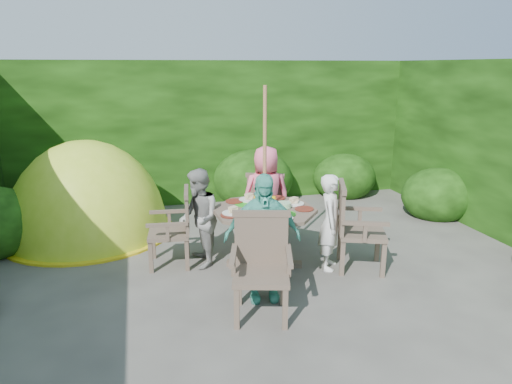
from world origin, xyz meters
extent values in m
plane|color=#494641|center=(0.00, 0.00, 0.00)|extent=(60.00, 60.00, 0.00)
cube|color=black|center=(0.00, 4.00, 1.25)|extent=(9.00, 1.00, 2.50)
cylinder|color=#483A2F|center=(0.04, 0.62, 0.35)|extent=(0.12, 0.12, 0.70)
cube|color=#483A2F|center=(0.04, 0.62, 0.03)|extent=(0.92, 0.38, 0.06)
cube|color=#483A2F|center=(0.04, 0.62, 0.03)|extent=(0.38, 0.92, 0.06)
cylinder|color=#483A2F|center=(0.04, 0.62, 0.73)|extent=(1.61, 1.61, 0.04)
cylinder|color=green|center=(-0.23, 0.51, 0.75)|extent=(0.29, 0.29, 0.00)
cylinder|color=green|center=(0.21, 0.38, 0.75)|extent=(0.29, 0.29, 0.00)
cylinder|color=green|center=(-0.12, 0.87, 0.75)|extent=(0.29, 0.29, 0.00)
cylinder|color=green|center=(0.32, 0.73, 0.75)|extent=(0.29, 0.29, 0.00)
cylinder|color=green|center=(0.04, 0.62, 0.75)|extent=(0.29, 0.29, 0.00)
cylinder|color=white|center=(0.45, 0.71, 0.76)|extent=(0.26, 0.26, 0.01)
cylinder|color=white|center=(-0.05, 1.03, 0.76)|extent=(0.26, 0.26, 0.01)
cylinder|color=white|center=(-0.36, 0.53, 0.76)|extent=(0.26, 0.26, 0.01)
cylinder|color=white|center=(0.13, 0.22, 0.76)|extent=(0.26, 0.26, 0.01)
cylinder|color=#B7280C|center=(0.50, 0.48, 0.76)|extent=(0.23, 0.23, 0.01)
cylinder|color=#B7280C|center=(0.32, 1.01, 0.76)|extent=(0.23, 0.23, 0.01)
cylinder|color=#B7280C|center=(-0.24, 1.00, 0.76)|extent=(0.23, 0.23, 0.01)
cylinder|color=#B7280C|center=(-0.41, 0.47, 0.76)|extent=(0.23, 0.23, 0.01)
cylinder|color=#B7280C|center=(0.05, 0.15, 0.76)|extent=(0.23, 0.23, 0.01)
cylinder|color=green|center=(0.28, 0.60, 0.78)|extent=(0.19, 0.19, 0.06)
cylinder|color=#99643D|center=(0.04, 0.62, 1.10)|extent=(0.06, 0.06, 2.20)
cube|color=#483A2F|center=(1.17, 0.27, 0.46)|extent=(0.70, 0.72, 0.05)
cube|color=#483A2F|center=(1.31, -0.03, 0.23)|extent=(0.07, 0.07, 0.45)
cube|color=#483A2F|center=(1.48, 0.41, 0.23)|extent=(0.07, 0.07, 0.45)
cube|color=#483A2F|center=(0.86, 0.14, 0.23)|extent=(0.07, 0.07, 0.45)
cube|color=#483A2F|center=(1.03, 0.58, 0.23)|extent=(0.07, 0.07, 0.45)
cube|color=#483A2F|center=(0.93, 0.36, 0.75)|extent=(0.24, 0.54, 0.54)
cube|color=#483A2F|center=(1.07, 0.01, 0.68)|extent=(0.52, 0.24, 0.04)
cube|color=#483A2F|center=(1.27, 0.53, 0.68)|extent=(0.52, 0.24, 0.04)
cube|color=#483A2F|center=(-1.08, 0.97, 0.42)|extent=(0.54, 0.56, 0.05)
cube|color=#483A2F|center=(-1.27, 1.21, 0.20)|extent=(0.05, 0.05, 0.41)
cube|color=#483A2F|center=(-1.32, 0.78, 0.20)|extent=(0.05, 0.05, 0.41)
cube|color=#483A2F|center=(-0.85, 1.16, 0.20)|extent=(0.05, 0.05, 0.41)
cube|color=#483A2F|center=(-0.90, 0.73, 0.20)|extent=(0.05, 0.05, 0.41)
cube|color=#483A2F|center=(-0.85, 0.95, 0.68)|extent=(0.10, 0.51, 0.49)
cube|color=#483A2F|center=(-1.05, 1.22, 0.61)|extent=(0.49, 0.10, 0.04)
cube|color=#483A2F|center=(-1.11, 0.72, 0.61)|extent=(0.49, 0.10, 0.04)
cube|color=#483A2F|center=(0.39, 1.75, 0.42)|extent=(0.65, 0.64, 0.05)
cube|color=#483A2F|center=(0.67, 1.87, 0.20)|extent=(0.06, 0.06, 0.41)
cube|color=#483A2F|center=(0.27, 2.03, 0.20)|extent=(0.06, 0.06, 0.41)
cube|color=#483A2F|center=(0.51, 1.47, 0.20)|extent=(0.06, 0.06, 0.41)
cube|color=#483A2F|center=(0.12, 1.63, 0.20)|extent=(0.06, 0.06, 0.41)
cube|color=#483A2F|center=(0.31, 1.53, 0.68)|extent=(0.48, 0.22, 0.49)
cube|color=#483A2F|center=(0.63, 1.66, 0.61)|extent=(0.22, 0.47, 0.04)
cube|color=#483A2F|center=(0.16, 1.84, 0.61)|extent=(0.22, 0.47, 0.04)
cube|color=#483A2F|center=(-0.31, -0.50, 0.44)|extent=(0.66, 0.64, 0.05)
cube|color=#483A2F|center=(-0.59, -0.66, 0.22)|extent=(0.06, 0.06, 0.43)
cube|color=#483A2F|center=(-0.15, -0.78, 0.22)|extent=(0.06, 0.06, 0.43)
cube|color=#483A2F|center=(-0.46, -0.22, 0.22)|extent=(0.06, 0.06, 0.43)
cube|color=#483A2F|center=(-0.03, -0.35, 0.22)|extent=(0.06, 0.06, 0.43)
cube|color=#483A2F|center=(-0.24, -0.27, 0.72)|extent=(0.53, 0.18, 0.52)
cube|color=#483A2F|center=(-0.57, -0.43, 0.65)|extent=(0.19, 0.51, 0.04)
cube|color=#483A2F|center=(-0.05, -0.58, 0.65)|extent=(0.19, 0.51, 0.04)
imported|color=white|center=(0.81, 0.38, 0.59)|extent=(0.44, 0.51, 1.18)
imported|color=gray|center=(-0.72, 0.86, 0.61)|extent=(0.47, 0.60, 1.22)
imported|color=#F76688|center=(0.28, 1.39, 0.69)|extent=(0.70, 0.49, 1.37)
imported|color=#50BCA8|center=(-0.19, -0.14, 0.69)|extent=(0.84, 0.43, 1.37)
ellipsoid|color=#B6D829|center=(-2.15, 2.40, 0.00)|extent=(2.52, 2.52, 2.78)
ellipsoid|color=black|center=(-2.23, 1.62, 0.00)|extent=(0.82, 0.49, 0.96)
cylinder|color=yellow|center=(-2.15, 2.40, 0.02)|extent=(2.44, 2.44, 0.03)
camera|label=1|loc=(-1.39, -4.41, 2.41)|focal=32.00mm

